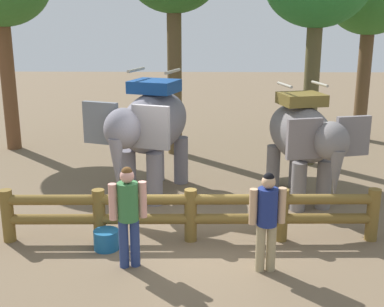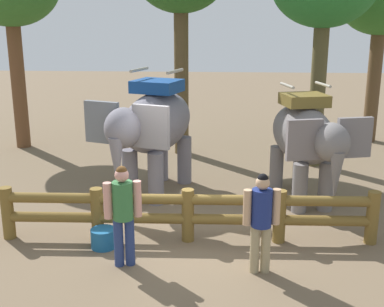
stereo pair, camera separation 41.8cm
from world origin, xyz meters
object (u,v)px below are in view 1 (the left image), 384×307
object	(u,v)px
tourist_woman_in_black	(267,215)
elephant_center	(303,137)
feed_bucket	(106,240)
tourist_man_in_blue	(128,210)
elephant_near_left	(151,126)
tree_far_right	(370,2)
log_fence	(191,211)

from	to	relation	value
tourist_woman_in_black	elephant_center	bearing A→B (deg)	70.18
feed_bucket	tourist_woman_in_black	bearing A→B (deg)	-14.85
elephant_center	tourist_man_in_blue	world-z (taller)	elephant_center
elephant_near_left	tree_far_right	size ratio (longest dim) A/B	0.61
tourist_man_in_blue	feed_bucket	size ratio (longest dim) A/B	3.86
tree_far_right	feed_bucket	size ratio (longest dim) A/B	12.65
elephant_near_left	tourist_woman_in_black	distance (m)	4.49
elephant_near_left	tourist_woman_in_black	world-z (taller)	elephant_near_left
log_fence	tourist_woman_in_black	xyz separation A→B (m)	(1.31, -1.17, 0.42)
tourist_man_in_blue	feed_bucket	world-z (taller)	tourist_man_in_blue
log_fence	tree_far_right	distance (m)	11.00
tourist_man_in_blue	feed_bucket	distance (m)	1.22
tourist_woman_in_black	tourist_man_in_blue	xyz separation A→B (m)	(-2.35, 0.10, 0.03)
log_fence	elephant_near_left	bearing A→B (deg)	110.84
tourist_woman_in_black	feed_bucket	bearing A→B (deg)	165.15
elephant_near_left	tree_far_right	distance (m)	9.40
elephant_center	tourist_woman_in_black	distance (m)	3.66
tourist_man_in_blue	elephant_near_left	bearing A→B (deg)	89.37
log_fence	tourist_man_in_blue	xyz separation A→B (m)	(-1.04, -1.07, 0.45)
tourist_woman_in_black	tree_far_right	world-z (taller)	tree_far_right
log_fence	feed_bucket	distance (m)	1.68
log_fence	tree_far_right	bearing A→B (deg)	55.74
log_fence	tourist_man_in_blue	world-z (taller)	tourist_man_in_blue
tourist_woman_in_black	tree_far_right	xyz separation A→B (m)	(4.45, 9.63, 3.64)
tourist_man_in_blue	tree_far_right	bearing A→B (deg)	54.48
tree_far_right	tourist_man_in_blue	bearing A→B (deg)	-125.52
log_fence	tourist_woman_in_black	distance (m)	1.81
elephant_center	feed_bucket	xyz separation A→B (m)	(-4.11, -2.64, -1.37)
tree_far_right	elephant_center	bearing A→B (deg)	-117.37
elephant_near_left	feed_bucket	world-z (taller)	elephant_near_left
tree_far_right	feed_bucket	bearing A→B (deg)	-129.62
elephant_near_left	tourist_man_in_blue	world-z (taller)	elephant_near_left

